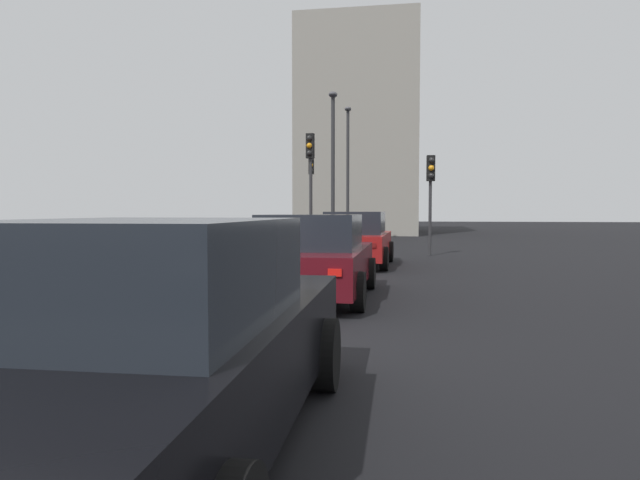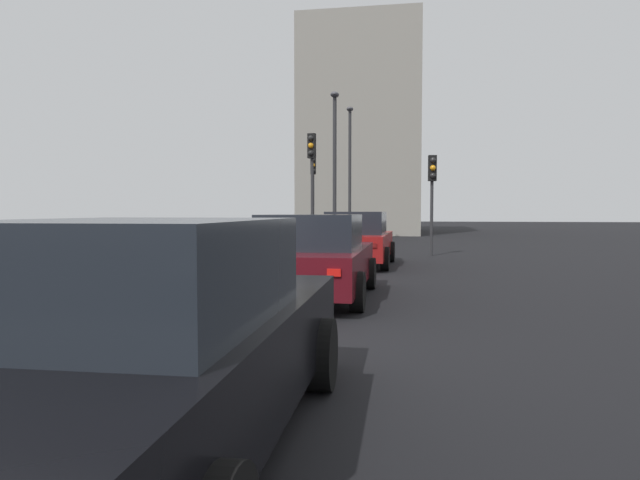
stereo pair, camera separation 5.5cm
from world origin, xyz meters
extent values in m
cube|color=black|center=(0.00, 0.00, -0.10)|extent=(160.00, 160.00, 0.20)
cube|color=maroon|center=(10.10, -0.05, 0.60)|extent=(4.26, 1.85, 0.68)
cube|color=#1E232B|center=(9.89, -0.05, 1.25)|extent=(1.93, 1.60, 0.63)
cylinder|color=black|center=(11.40, -0.97, 0.32)|extent=(0.64, 0.23, 0.64)
cylinder|color=black|center=(11.43, 0.82, 0.32)|extent=(0.64, 0.23, 0.64)
cylinder|color=black|center=(8.78, -0.93, 0.32)|extent=(0.64, 0.23, 0.64)
cylinder|color=black|center=(8.80, 0.86, 0.32)|extent=(0.64, 0.23, 0.64)
cube|color=maroon|center=(7.96, -0.66, 0.72)|extent=(0.03, 0.20, 0.11)
cube|color=maroon|center=(7.98, 0.62, 0.72)|extent=(0.03, 0.20, 0.11)
cube|color=#510F16|center=(3.94, 0.12, 0.59)|extent=(4.22, 1.90, 0.66)
cube|color=#1E232B|center=(3.73, 0.11, 1.22)|extent=(1.90, 1.66, 0.61)
cylinder|color=black|center=(5.25, -0.81, 0.32)|extent=(0.64, 0.22, 0.64)
cylinder|color=black|center=(5.23, 1.06, 0.32)|extent=(0.64, 0.22, 0.64)
cylinder|color=black|center=(2.64, -0.83, 0.32)|extent=(0.64, 0.22, 0.64)
cylinder|color=black|center=(2.63, 1.04, 0.32)|extent=(0.64, 0.22, 0.64)
cube|color=red|center=(1.82, -0.57, 0.71)|extent=(0.03, 0.20, 0.11)
cube|color=red|center=(1.81, 0.78, 0.71)|extent=(0.03, 0.20, 0.11)
cube|color=black|center=(-2.70, -0.06, 0.59)|extent=(4.66, 1.87, 0.66)
cube|color=#1E232B|center=(-2.93, -0.07, 1.23)|extent=(2.11, 1.60, 0.62)
cylinder|color=black|center=(-1.25, -0.91, 0.32)|extent=(0.64, 0.23, 0.64)
cylinder|color=black|center=(-1.29, 0.85, 0.32)|extent=(0.64, 0.23, 0.64)
cylinder|color=#2D2D30|center=(14.21, 2.06, 1.76)|extent=(0.11, 0.11, 3.52)
cube|color=black|center=(14.15, 2.06, 3.97)|extent=(0.23, 0.30, 0.90)
sphere|color=black|center=(14.04, 2.08, 4.24)|extent=(0.20, 0.20, 0.20)
sphere|color=orange|center=(14.04, 2.08, 3.97)|extent=(0.20, 0.20, 0.20)
sphere|color=black|center=(14.04, 2.08, 3.70)|extent=(0.20, 0.20, 0.20)
cylinder|color=#2D2D30|center=(22.16, 3.48, 1.74)|extent=(0.11, 0.11, 3.47)
cube|color=black|center=(22.10, 3.48, 3.92)|extent=(0.24, 0.31, 0.90)
sphere|color=black|center=(21.99, 3.46, 4.19)|extent=(0.20, 0.20, 0.20)
sphere|color=orange|center=(21.99, 3.46, 3.92)|extent=(0.20, 0.20, 0.20)
sphere|color=black|center=(21.99, 3.46, 3.65)|extent=(0.20, 0.20, 0.20)
cylinder|color=#2D2D30|center=(14.00, -2.27, 1.32)|extent=(0.11, 0.11, 2.64)
cube|color=black|center=(13.94, -2.28, 3.09)|extent=(0.23, 0.30, 0.90)
sphere|color=black|center=(13.83, -2.29, 3.36)|extent=(0.20, 0.20, 0.20)
sphere|color=orange|center=(13.83, -2.29, 3.09)|extent=(0.20, 0.20, 0.20)
sphere|color=black|center=(13.83, -2.29, 2.82)|extent=(0.20, 0.20, 0.20)
cylinder|color=#2D2D30|center=(23.63, 1.77, 3.44)|extent=(0.16, 0.16, 6.88)
ellipsoid|color=#4C4C51|center=(23.63, 1.77, 7.00)|extent=(0.56, 0.36, 0.24)
cylinder|color=#2D2D30|center=(17.27, 1.67, 3.17)|extent=(0.16, 0.16, 6.33)
ellipsoid|color=#4C4C51|center=(17.27, 1.67, 6.45)|extent=(0.56, 0.36, 0.24)
cube|color=gray|center=(35.64, 2.00, 7.17)|extent=(12.72, 8.07, 14.35)
camera|label=1|loc=(-6.05, -1.67, 1.59)|focal=31.28mm
camera|label=2|loc=(-6.04, -1.72, 1.59)|focal=31.28mm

